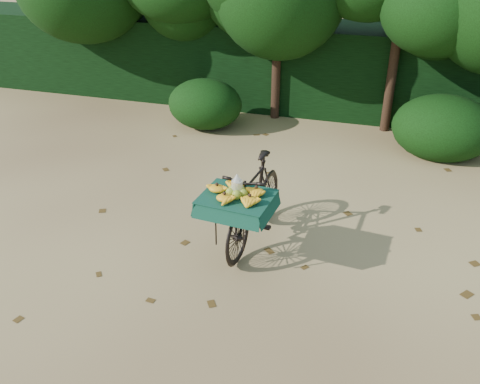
% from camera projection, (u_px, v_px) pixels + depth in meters
% --- Properties ---
extents(ground, '(80.00, 80.00, 0.00)m').
position_uv_depth(ground, '(316.00, 280.00, 6.00)').
color(ground, tan).
rests_on(ground, ground).
extents(vendor_bicycle, '(0.87, 1.93, 1.14)m').
position_uv_depth(vendor_bicycle, '(254.00, 201.00, 6.49)').
color(vendor_bicycle, black).
rests_on(vendor_bicycle, ground).
extents(hedge_backdrop, '(26.00, 1.80, 1.80)m').
position_uv_depth(hedge_backdrop, '(368.00, 71.00, 10.88)').
color(hedge_backdrop, black).
rests_on(hedge_backdrop, ground).
extents(tree_row, '(14.50, 2.00, 4.00)m').
position_uv_depth(tree_row, '(338.00, 22.00, 9.85)').
color(tree_row, black).
rests_on(tree_row, ground).
extents(bush_clumps, '(8.80, 1.70, 0.90)m').
position_uv_depth(bush_clumps, '(384.00, 125.00, 9.28)').
color(bush_clumps, black).
rests_on(bush_clumps, ground).
extents(leaf_litter, '(7.00, 7.30, 0.01)m').
position_uv_depth(leaf_litter, '(324.00, 249.00, 6.55)').
color(leaf_litter, '#493313').
rests_on(leaf_litter, ground).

